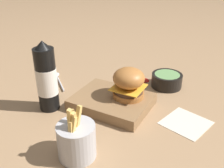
% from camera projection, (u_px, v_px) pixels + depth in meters
% --- Properties ---
extents(ground_plane, '(6.00, 6.00, 0.00)m').
position_uv_depth(ground_plane, '(118.00, 120.00, 0.84)').
color(ground_plane, '#9E7A56').
extents(serving_board, '(0.26, 0.20, 0.04)m').
position_uv_depth(serving_board, '(112.00, 102.00, 0.90)').
color(serving_board, olive).
rests_on(serving_board, ground_plane).
extents(burger, '(0.11, 0.11, 0.10)m').
position_uv_depth(burger, '(129.00, 83.00, 0.88)').
color(burger, '#AD6B33').
rests_on(burger, serving_board).
extents(ketchup_bottle, '(0.07, 0.07, 0.24)m').
position_uv_depth(ketchup_bottle, '(47.00, 79.00, 0.85)').
color(ketchup_bottle, black).
rests_on(ketchup_bottle, ground_plane).
extents(fries_basket, '(0.10, 0.10, 0.15)m').
position_uv_depth(fries_basket, '(76.00, 140.00, 0.67)').
color(fries_basket, '#B7B7BC').
rests_on(fries_basket, ground_plane).
extents(side_bowl, '(0.12, 0.12, 0.05)m').
position_uv_depth(side_bowl, '(167.00, 80.00, 1.03)').
color(side_bowl, black).
rests_on(side_bowl, ground_plane).
extents(spoon, '(0.15, 0.13, 0.01)m').
position_uv_depth(spoon, '(57.00, 77.00, 1.11)').
color(spoon, silver).
rests_on(spoon, ground_plane).
extents(ketchup_puddle, '(0.04, 0.04, 0.00)m').
position_uv_depth(ketchup_puddle, '(144.00, 80.00, 1.09)').
color(ketchup_puddle, '#9E140F').
rests_on(ketchup_puddle, ground_plane).
extents(parchment_square, '(0.16, 0.16, 0.00)m').
position_uv_depth(parchment_square, '(186.00, 123.00, 0.82)').
color(parchment_square, beige).
rests_on(parchment_square, ground_plane).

